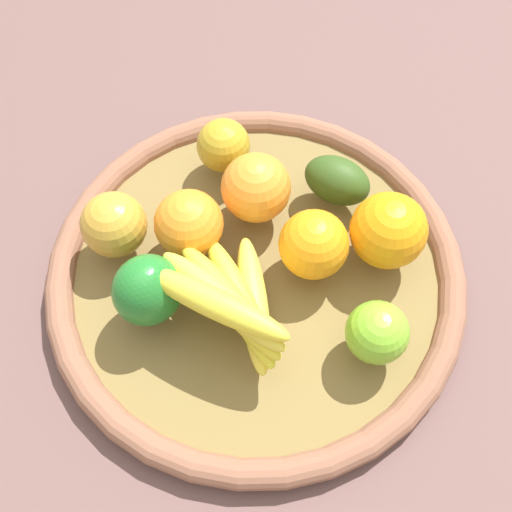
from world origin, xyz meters
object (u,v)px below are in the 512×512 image
Objects in this scene: banana_bunch at (232,301)px; orange_2 at (189,224)px; avocado at (337,180)px; apple_0 at (379,330)px; bell_pepper at (148,290)px; apple_2 at (114,225)px; orange_3 at (256,188)px; orange_1 at (388,230)px; apple_1 at (223,145)px; orange_0 at (314,244)px.

banana_bunch reaches higher than orange_2.
avocado is 1.23× the size of apple_0.
banana_bunch is 2.55× the size of apple_0.
bell_pepper reaches higher than apple_0.
orange_2 is at bearing -141.95° from apple_2.
bell_pepper is (-0.09, 0.04, 0.01)m from apple_2.
banana_bunch is at bearing 92.03° from avocado.
apple_2 is 1.13× the size of apple_0.
banana_bunch is 0.14m from orange_3.
bell_pepper is (0.07, 0.04, 0.00)m from banana_bunch.
orange_3 reaches higher than apple_2.
orange_3 is 0.15m from orange_1.
avocado is at bearing -161.63° from apple_1.
banana_bunch is 1.93× the size of bell_pepper.
apple_1 is at bearing -21.98° from orange_3.
banana_bunch is 2.17× the size of orange_0.
bell_pepper is (0.01, 0.17, 0.00)m from orange_3.
avocado is 1.24× the size of apple_1.
orange_0 is 0.91× the size of orange_1.
bell_pepper is at bearing 56.41° from orange_0.
banana_bunch and orange_1 have the same top height.
orange_1 is at bearing -131.25° from orange_0.
apple_1 is (0.27, -0.09, -0.00)m from apple_0.
orange_0 is at bearing 163.64° from apple_1.
orange_2 is at bearing 29.33° from bell_pepper.
orange_3 reaches higher than avocado.
orange_2 is at bearing 6.18° from apple_0.
avocado is at bearing -120.16° from orange_2.
banana_bunch is 0.11m from orange_0.
bell_pepper reaches higher than banana_bunch.
orange_3 is (0.06, 0.07, 0.01)m from avocado.
apple_2 is 0.92× the size of orange_3.
apple_1 reaches higher than avocado.
orange_1 is (-0.09, 0.03, 0.01)m from avocado.
banana_bunch is (-0.01, 0.20, 0.01)m from avocado.
bell_pepper is (0.21, 0.11, 0.01)m from apple_0.
orange_0 is at bearing 168.19° from orange_3.
apple_2 is 1.13× the size of apple_1.
apple_1 is at bearing 33.35° from bell_pepper.
banana_bunch reaches higher than apple_2.
banana_bunch is at bearing 27.75° from apple_0.
avocado is 0.10m from orange_3.
orange_2 is 0.89× the size of bell_pepper.
orange_0 is at bearing -148.81° from apple_2.
orange_3 reaches higher than apple_0.
apple_2 reaches higher than avocado.
apple_2 is 0.16m from apple_1.
banana_bunch reaches higher than orange_0.
apple_0 is 0.81× the size of orange_3.
bell_pepper is 1.01× the size of orange_1.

